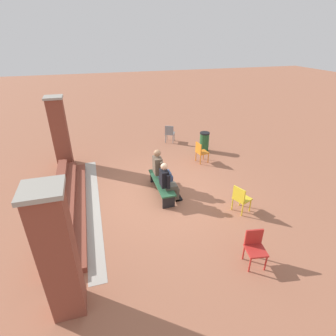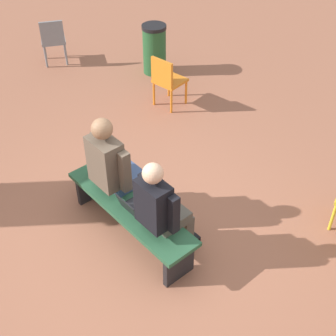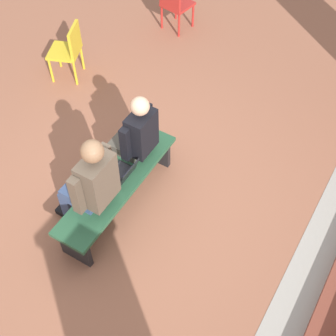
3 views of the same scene
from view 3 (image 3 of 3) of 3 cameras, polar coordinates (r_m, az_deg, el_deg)
name	(u,v)px [view 3 (image 3 of 3)]	position (r m, az deg, el deg)	size (l,w,h in m)	color
ground_plane	(128,197)	(5.57, -4.84, -3.53)	(60.00, 60.00, 0.00)	#9E6047
concrete_strip	(297,295)	(5.10, 15.47, -14.72)	(6.02, 0.40, 0.01)	#A8A399
bench	(118,187)	(5.23, -6.13, -2.28)	(1.80, 0.44, 0.45)	#285638
person_student	(134,137)	(5.22, -4.14, 3.85)	(0.53, 0.67, 1.32)	#4C473D
person_adult	(90,183)	(4.80, -9.47, -1.83)	(0.58, 0.74, 1.41)	#384C75
laptop	(123,173)	(5.16, -5.54, -0.62)	(0.32, 0.29, 0.21)	black
plastic_chair_by_pillar	(69,49)	(6.93, -12.00, 14.05)	(0.54, 0.54, 0.84)	gold
plastic_chair_near_bench_right	(174,3)	(7.77, 0.80, 19.50)	(0.48, 0.48, 0.84)	red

